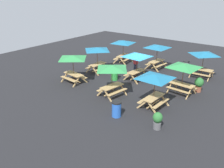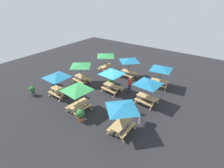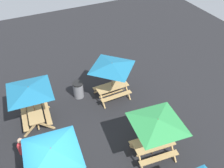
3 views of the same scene
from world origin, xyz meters
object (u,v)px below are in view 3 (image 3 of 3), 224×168
Objects in this scene: picnic_table_7 at (157,124)px; picnic_table_1 at (112,68)px; picnic_table_4 at (30,92)px; person_standing at (24,151)px; trash_bin_gray at (78,90)px; potted_plant_1 at (157,121)px; picnic_table_0 at (52,153)px.

picnic_table_1 is at bearing 95.71° from picnic_table_7.
person_standing is at bearing -17.23° from picnic_table_4.
person_standing is (-1.89, -5.15, -1.10)m from picnic_table_7.
trash_bin_gray is 4.71m from person_standing.
person_standing is (2.28, -0.89, -1.10)m from picnic_table_4.
picnic_table_1 is 4.28m from picnic_table_7.
picnic_table_4 is at bearing -179.65° from picnic_table_1.
potted_plant_1 is 0.66× the size of person_standing.
picnic_table_7 is 2.55× the size of potted_plant_1.
picnic_table_4 is 2.88× the size of trash_bin_gray.
picnic_table_7 is (4.28, -0.00, 0.00)m from picnic_table_1.
picnic_table_7 is 5.56m from trash_bin_gray.
picnic_table_4 is at bearing 3.80° from person_standing.
trash_bin_gray is 0.89× the size of potted_plant_1.
picnic_table_1 is 0.83× the size of picnic_table_4.
picnic_table_1 reaches higher than person_standing.
potted_plant_1 is at bearing -75.85° from picnic_table_1.
picnic_table_0 is 4.19m from picnic_table_7.
potted_plant_1 is at bearing 102.26° from picnic_table_0.
trash_bin_gray is (-0.91, 2.55, -1.49)m from picnic_table_4.
picnic_table_1 is 1.40× the size of person_standing.
picnic_table_0 and picnic_table_1 have the same top height.
picnic_table_0 reaches higher than trash_bin_gray.
person_standing is (-1.45, -0.98, -1.10)m from picnic_table_0.
picnic_table_1 is 4.26m from picnic_table_4.
potted_plant_1 is (3.18, 0.87, -1.35)m from picnic_table_1.
picnic_table_7 is at bearing 88.73° from picnic_table_0.
picnic_table_1 reaches higher than potted_plant_1.
picnic_table_1 and picnic_table_4 have the same top height.
picnic_table_0 is 1.69× the size of person_standing.
trash_bin_gray is at bearing -146.99° from potted_plant_1.
person_standing is (2.39, -5.15, -1.10)m from picnic_table_1.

